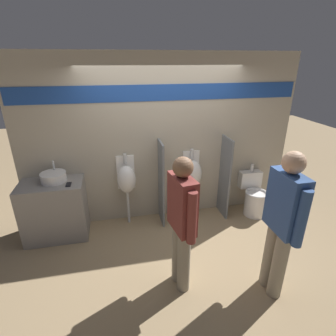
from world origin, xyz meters
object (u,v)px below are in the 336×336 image
object	(u,v)px
cell_phone	(69,184)
person_with_lanyard	(282,221)
urinal_far	(193,174)
toilet	(254,197)
person_in_vest	(182,220)
urinal_near_counter	(126,179)
sink_basin	(53,177)

from	to	relation	value
cell_phone	person_with_lanyard	distance (m)	2.84
urinal_far	toilet	world-z (taller)	urinal_far
cell_phone	urinal_far	xyz separation A→B (m)	(1.94, 0.25, -0.12)
cell_phone	person_in_vest	size ratio (longest dim) A/B	0.08
urinal_near_counter	person_in_vest	distance (m)	1.57
sink_basin	urinal_near_counter	bearing A→B (deg)	4.69
person_with_lanyard	cell_phone	bearing A→B (deg)	57.18
urinal_far	urinal_near_counter	bearing A→B (deg)	180.00
cell_phone	person_with_lanyard	size ratio (longest dim) A/B	0.08
cell_phone	person_with_lanyard	xyz separation A→B (m)	(2.40, -1.53, 0.06)
urinal_near_counter	person_with_lanyard	size ratio (longest dim) A/B	0.68
cell_phone	toilet	xyz separation A→B (m)	(3.04, 0.08, -0.61)
sink_basin	urinal_near_counter	size ratio (longest dim) A/B	0.30
cell_phone	person_with_lanyard	bearing A→B (deg)	-32.48
urinal_far	person_in_vest	bearing A→B (deg)	-111.51
cell_phone	person_in_vest	xyz separation A→B (m)	(1.36, -1.22, 0.01)
sink_basin	urinal_far	bearing A→B (deg)	2.30
urinal_near_counter	toilet	distance (m)	2.27
urinal_near_counter	urinal_far	world-z (taller)	same
sink_basin	person_with_lanyard	distance (m)	3.12
cell_phone	toilet	bearing A→B (deg)	1.59
person_in_vest	urinal_far	bearing A→B (deg)	-30.80
sink_basin	urinal_near_counter	distance (m)	1.08
person_in_vest	person_with_lanyard	size ratio (longest dim) A/B	0.95
cell_phone	toilet	distance (m)	3.11
person_with_lanyard	toilet	bearing A→B (deg)	-22.23
sink_basin	urinal_far	distance (m)	2.17
sink_basin	cell_phone	distance (m)	0.29
cell_phone	urinal_far	bearing A→B (deg)	7.46
sink_basin	person_with_lanyard	size ratio (longest dim) A/B	0.21
sink_basin	urinal_near_counter	xyz separation A→B (m)	(1.06, 0.09, -0.18)
toilet	person_in_vest	bearing A→B (deg)	-142.21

